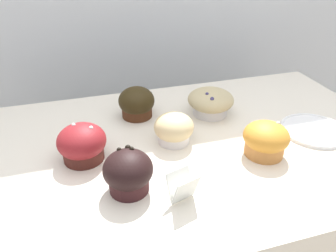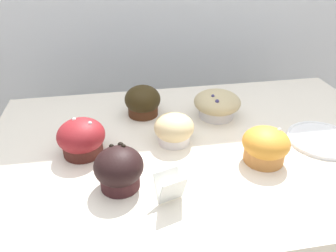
# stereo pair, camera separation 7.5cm
# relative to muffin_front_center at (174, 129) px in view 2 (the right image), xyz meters

# --- Properties ---
(wall_back) EXTENTS (3.20, 0.10, 1.80)m
(wall_back) POSITION_rel_muffin_front_center_xyz_m (0.06, 0.58, -0.06)
(wall_back) COLOR silver
(wall_back) RESTS_ON ground
(muffin_front_center) EXTENTS (0.09, 0.09, 0.07)m
(muffin_front_center) POSITION_rel_muffin_front_center_xyz_m (0.00, 0.00, 0.00)
(muffin_front_center) COLOR white
(muffin_front_center) RESTS_ON display_counter
(muffin_back_left) EXTENTS (0.11, 0.11, 0.08)m
(muffin_back_left) POSITION_rel_muffin_front_center_xyz_m (-0.21, -0.01, 0.00)
(muffin_back_left) COLOR #481E18
(muffin_back_left) RESTS_ON display_counter
(muffin_back_right) EXTENTS (0.12, 0.12, 0.07)m
(muffin_back_right) POSITION_rel_muffin_front_center_xyz_m (0.14, 0.10, 0.00)
(muffin_back_right) COLOR silver
(muffin_back_right) RESTS_ON display_counter
(muffin_front_left) EXTENTS (0.10, 0.10, 0.08)m
(muffin_front_left) POSITION_rel_muffin_front_center_xyz_m (-0.06, 0.15, 0.00)
(muffin_front_left) COLOR #472614
(muffin_front_left) RESTS_ON display_counter
(muffin_front_right) EXTENTS (0.10, 0.10, 0.08)m
(muffin_front_right) POSITION_rel_muffin_front_center_xyz_m (0.18, -0.11, 0.00)
(muffin_front_right) COLOR #C77E3C
(muffin_front_right) RESTS_ON display_counter
(muffin_back_center) EXTENTS (0.10, 0.10, 0.09)m
(muffin_back_center) POSITION_rel_muffin_front_center_xyz_m (-0.13, -0.14, 0.01)
(muffin_back_center) COLOR #37191B
(muffin_back_center) RESTS_ON display_counter
(serving_plate) EXTENTS (0.16, 0.16, 0.01)m
(serving_plate) POSITION_rel_muffin_front_center_xyz_m (0.35, -0.06, -0.03)
(serving_plate) COLOR white
(serving_plate) RESTS_ON display_counter
(price_card) EXTENTS (0.06, 0.05, 0.06)m
(price_card) POSITION_rel_muffin_front_center_xyz_m (-0.04, -0.19, -0.00)
(price_card) COLOR white
(price_card) RESTS_ON display_counter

